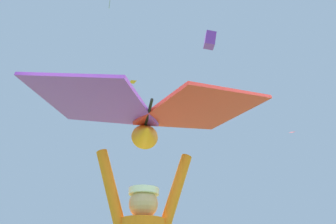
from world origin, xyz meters
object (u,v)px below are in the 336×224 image
distant_kite_red_high_right (292,132)px  distant_kite_purple_mid_right (210,40)px  held_stunt_kite (148,111)px  distant_kite_black_far_center (223,103)px  distant_kite_orange_mid_left (133,82)px

distant_kite_red_high_right → distant_kite_purple_mid_right: 15.48m
held_stunt_kite → distant_kite_black_far_center: 26.97m
distant_kite_black_far_center → distant_kite_orange_mid_left: bearing=160.3°
distant_kite_orange_mid_left → distant_kite_purple_mid_right: (7.88, -10.53, -3.69)m
distant_kite_red_high_right → distant_kite_orange_mid_left: distant_kite_orange_mid_left is taller
distant_kite_purple_mid_right → distant_kite_orange_mid_left: bearing=126.8°
distant_kite_purple_mid_right → distant_kite_black_far_center: size_ratio=1.34×
distant_kite_red_high_right → distant_kite_black_far_center: bearing=-142.9°
distant_kite_purple_mid_right → distant_kite_black_far_center: 7.46m
distant_kite_orange_mid_left → distant_kite_black_far_center: size_ratio=0.82×
distant_kite_orange_mid_left → distant_kite_black_far_center: 10.95m
distant_kite_red_high_right → distant_kite_purple_mid_right: (-8.58, -12.73, 1.99)m
held_stunt_kite → distant_kite_red_high_right: size_ratio=2.83×
held_stunt_kite → distant_kite_purple_mid_right: bearing=83.6°
held_stunt_kite → distant_kite_black_far_center: size_ratio=2.13×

